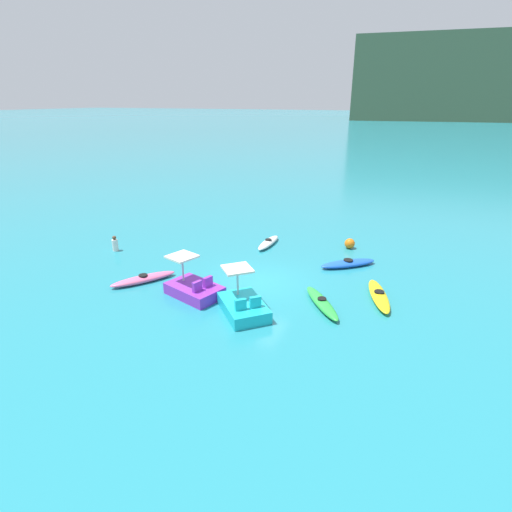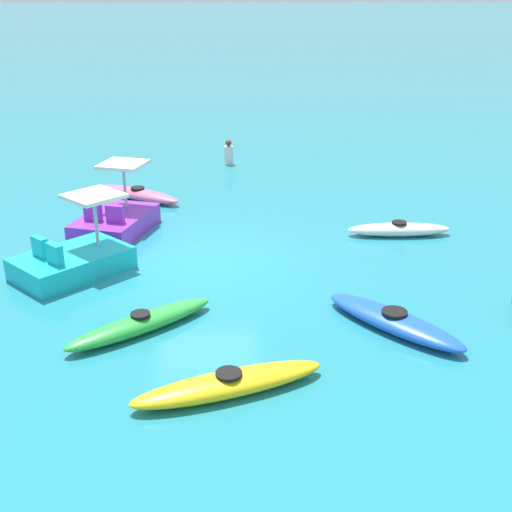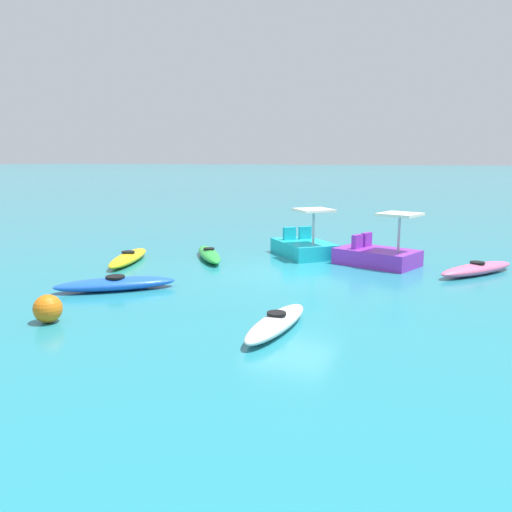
% 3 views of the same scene
% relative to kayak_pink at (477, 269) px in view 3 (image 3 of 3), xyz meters
% --- Properties ---
extents(ground_plane, '(600.00, 600.00, 0.00)m').
position_rel_kayak_pink_xyz_m(ground_plane, '(4.88, 2.16, -0.16)').
color(ground_plane, teal).
extents(kayak_pink, '(2.22, 2.88, 0.37)m').
position_rel_kayak_pink_xyz_m(kayak_pink, '(0.00, 0.00, 0.00)').
color(kayak_pink, pink).
rests_on(kayak_pink, ground_plane).
extents(kayak_blue, '(2.76, 2.51, 0.37)m').
position_rel_kayak_pink_xyz_m(kayak_blue, '(8.31, 5.74, 0.00)').
color(kayak_blue, blue).
rests_on(kayak_blue, ground_plane).
extents(kayak_green, '(2.31, 2.76, 0.37)m').
position_rel_kayak_pink_xyz_m(kayak_green, '(8.21, 1.08, -0.00)').
color(kayak_green, green).
rests_on(kayak_green, ground_plane).
extents(kayak_yellow, '(1.64, 3.18, 0.37)m').
position_rel_kayak_pink_xyz_m(kayak_yellow, '(10.26, 2.69, -0.00)').
color(kayak_yellow, yellow).
rests_on(kayak_yellow, ground_plane).
extents(kayak_white, '(0.61, 2.63, 0.37)m').
position_rel_kayak_pink_xyz_m(kayak_white, '(3.40, 7.04, 0.00)').
color(kayak_white, white).
rests_on(kayak_white, ground_plane).
extents(pedal_boat_cyan, '(2.75, 2.76, 1.68)m').
position_rel_kayak_pink_xyz_m(pedal_boat_cyan, '(5.50, -0.73, 0.17)').
color(pedal_boat_cyan, '#19B7C6').
rests_on(pedal_boat_cyan, ground_plane).
extents(pedal_boat_purple, '(2.73, 2.13, 1.68)m').
position_rel_kayak_pink_xyz_m(pedal_boat_purple, '(2.89, -0.20, 0.17)').
color(pedal_boat_purple, purple).
rests_on(pedal_boat_purple, ground_plane).
extents(buoy_orange, '(0.58, 0.58, 0.58)m').
position_rel_kayak_pink_xyz_m(buoy_orange, '(7.83, 8.44, 0.13)').
color(buoy_orange, orange).
rests_on(buoy_orange, ground_plane).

